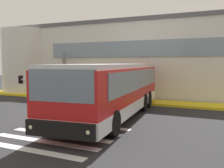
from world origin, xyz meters
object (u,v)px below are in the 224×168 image
bus_main_foreground (113,91)px  passenger_near_column (64,85)px  entry_support_column (64,74)px  passenger_by_doorway (79,85)px

bus_main_foreground → passenger_near_column: (-6.18, 4.52, -0.25)m
entry_support_column → bus_main_foreground: 9.02m
bus_main_foreground → passenger_by_doorway: size_ratio=6.48×
entry_support_column → passenger_by_doorway: (1.98, -0.98, -0.76)m
entry_support_column → bus_main_foreground: bearing=-39.1°
entry_support_column → bus_main_foreground: (6.98, -5.68, -0.54)m
bus_main_foreground → passenger_by_doorway: bus_main_foreground is taller
bus_main_foreground → passenger_by_doorway: (-5.00, 4.70, -0.22)m
passenger_by_doorway → passenger_near_column: bearing=-171.3°
bus_main_foreground → passenger_near_column: bus_main_foreground is taller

